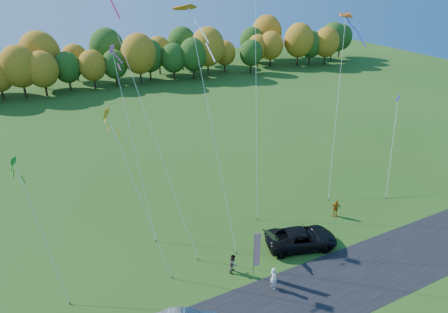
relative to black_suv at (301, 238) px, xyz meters
name	(u,v)px	position (x,y,z in m)	size (l,w,h in m)	color
ground	(259,269)	(-4.49, -0.83, -0.81)	(160.00, 160.00, 0.00)	#224C14
asphalt_strip	(290,305)	(-4.49, -4.83, -0.81)	(90.00, 6.00, 0.01)	black
tree_line	(106,89)	(-4.49, 54.17, -0.81)	(116.00, 12.00, 10.00)	#1E4711
black_suv	(301,238)	(0.00, 0.00, 0.00)	(2.70, 5.85, 1.63)	black
person_tailgate_a	(274,278)	(-4.65, -2.96, 0.09)	(0.66, 0.43, 1.82)	silver
person_tailgate_b	(233,263)	(-6.39, -0.14, -0.04)	(0.75, 0.59, 1.55)	gray
person_east	(336,208)	(5.48, 2.16, 0.02)	(0.97, 0.41, 1.66)	#BC6311
feather_flag	(256,250)	(-5.10, -1.25, 1.58)	(0.52, 0.11, 3.92)	#999999
kite_delta_blue	(143,106)	(-10.13, 7.53, 10.60)	(5.26, 11.48, 23.74)	#4C3F33
kite_parafoil_orange	(256,40)	(1.64, 10.96, 14.10)	(7.48, 12.76, 30.19)	#4C3F33
kite_delta_red	(207,98)	(-5.02, 7.08, 10.61)	(2.40, 10.03, 19.37)	#4C3F33
kite_parafoil_rainbow	(337,104)	(10.32, 8.78, 7.39)	(8.72, 8.99, 16.75)	#4C3F33
kite_diamond_yellow	(140,197)	(-11.95, 3.92, 5.15)	(2.87, 5.87, 12.33)	#4C3F33
kite_diamond_green	(41,231)	(-18.72, 4.89, 3.76)	(2.03, 6.07, 9.42)	#4C3F33
kite_diamond_pink	(133,143)	(-10.73, 9.46, 6.98)	(1.11, 7.27, 15.50)	#4C3F33
kite_diamond_blue_low	(392,146)	(14.81, 4.86, 3.33)	(6.05, 5.81, 8.78)	#4C3F33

